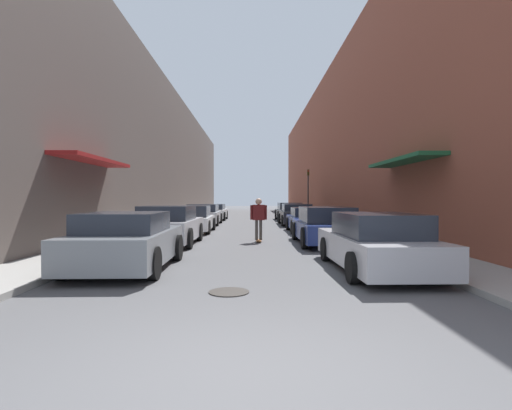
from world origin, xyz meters
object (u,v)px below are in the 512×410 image
object	(u,v)px
parked_car_left_1	(169,226)
manhole_cover	(229,292)
parked_car_left_3	(204,215)
parked_car_left_0	(127,241)
skateboarder	(259,215)
parked_car_right_0	(376,243)
parked_car_right_2	(310,220)
parked_car_right_3	(296,215)
parked_car_left_4	(213,212)
parked_car_right_1	(325,226)
parked_car_right_4	(289,212)
traffic_light	(308,188)
parked_car_left_2	(191,220)

from	to	relation	value
parked_car_left_1	manhole_cover	size ratio (longest dim) A/B	5.91
parked_car_left_3	parked_car_left_1	bearing A→B (deg)	-89.57
parked_car_left_0	skateboarder	world-z (taller)	skateboarder
parked_car_right_0	parked_car_right_2	distance (m)	10.28
skateboarder	parked_car_right_3	bearing A→B (deg)	75.42
parked_car_left_0	parked_car_left_4	bearing A→B (deg)	90.13
parked_car_right_3	manhole_cover	distance (m)	17.75
parked_car_left_4	parked_car_right_3	bearing A→B (deg)	-46.55
parked_car_left_3	skateboarder	bearing A→B (deg)	-71.86
parked_car_right_1	parked_car_right_4	bearing A→B (deg)	89.28
parked_car_left_4	parked_car_right_1	size ratio (longest dim) A/B	0.96
parked_car_left_1	parked_car_right_2	xyz separation A→B (m)	(5.71, 5.14, -0.08)
parked_car_left_3	parked_car_left_4	xyz separation A→B (m)	(0.09, 5.47, -0.02)
parked_car_right_0	parked_car_right_2	world-z (taller)	parked_car_right_0
parked_car_right_0	parked_car_right_4	distance (m)	20.88
parked_car_right_1	parked_car_left_4	bearing A→B (deg)	108.85
parked_car_left_0	parked_car_right_0	distance (m)	5.63
parked_car_left_0	traffic_light	distance (m)	22.85
parked_car_left_2	parked_car_right_4	distance (m)	12.01
skateboarder	traffic_light	world-z (taller)	traffic_light
parked_car_left_1	parked_car_right_3	bearing A→B (deg)	61.36
parked_car_right_3	parked_car_right_4	xyz separation A→B (m)	(0.09, 5.43, 0.00)
parked_car_right_0	manhole_cover	bearing A→B (deg)	-147.53
parked_car_right_2	skateboarder	size ratio (longest dim) A/B	2.42
parked_car_right_4	traffic_light	bearing A→B (deg)	32.42
parked_car_left_1	parked_car_left_4	distance (m)	16.24
parked_car_left_1	parked_car_left_3	bearing A→B (deg)	90.43
parked_car_right_4	traffic_light	distance (m)	2.55
parked_car_right_4	parked_car_right_0	bearing A→B (deg)	-90.10
parked_car_right_0	parked_car_right_4	size ratio (longest dim) A/B	0.95
parked_car_left_2	traffic_light	distance (m)	13.76
parked_car_left_1	parked_car_right_2	size ratio (longest dim) A/B	1.05
parked_car_left_1	parked_car_left_2	world-z (taller)	parked_car_left_1
parked_car_left_2	parked_car_right_3	xyz separation A→B (m)	(5.62, 5.14, 0.02)
parked_car_left_3	manhole_cover	world-z (taller)	parked_car_left_3
parked_car_left_2	parked_car_right_4	xyz separation A→B (m)	(5.71, 10.57, 0.03)
parked_car_left_4	manhole_cover	world-z (taller)	parked_car_left_4
parked_car_left_0	parked_car_right_4	world-z (taller)	parked_car_right_4
parked_car_right_3	traffic_light	xyz separation A→B (m)	(1.64, 6.41, 1.78)
parked_car_left_2	parked_car_right_0	world-z (taller)	parked_car_right_0
parked_car_left_0	skateboarder	bearing A→B (deg)	61.51
manhole_cover	traffic_light	xyz separation A→B (m)	(4.75, 23.88, 2.40)
parked_car_right_1	parked_car_right_4	size ratio (longest dim) A/B	0.94
parked_car_right_1	traffic_light	size ratio (longest dim) A/B	1.20
parked_car_right_0	traffic_light	size ratio (longest dim) A/B	1.21
parked_car_right_4	traffic_light	size ratio (longest dim) A/B	1.28
skateboarder	parked_car_right_2	bearing A→B (deg)	59.35
skateboarder	traffic_light	xyz separation A→B (m)	(4.10, 15.88, 1.41)
parked_car_left_4	manhole_cover	distance (m)	23.54
manhole_cover	parked_car_right_0	bearing A→B (deg)	32.47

